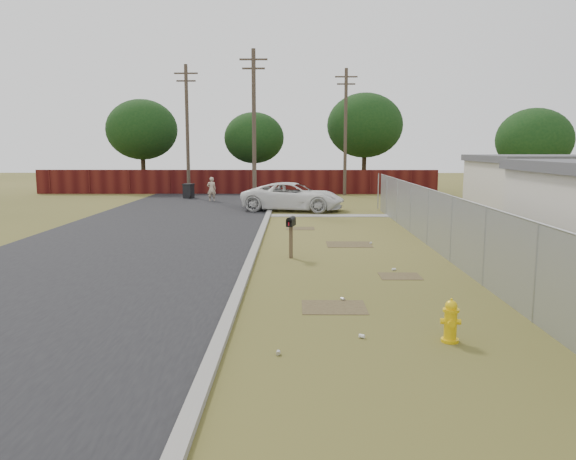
{
  "coord_description": "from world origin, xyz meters",
  "views": [
    {
      "loc": [
        -1.67,
        -16.87,
        3.47
      ],
      "look_at": [
        -1.85,
        -0.88,
        1.1
      ],
      "focal_mm": 35.0,
      "sensor_mm": 36.0,
      "label": 1
    }
  ],
  "objects_px": {
    "fire_hydrant": "(451,322)",
    "pedestrian": "(212,189)",
    "pickup_truck": "(293,197)",
    "trash_bin": "(189,191)",
    "mailbox": "(291,225)"
  },
  "relations": [
    {
      "from": "fire_hydrant",
      "to": "pedestrian",
      "type": "height_order",
      "value": "pedestrian"
    },
    {
      "from": "pickup_truck",
      "to": "trash_bin",
      "type": "height_order",
      "value": "pickup_truck"
    },
    {
      "from": "mailbox",
      "to": "pickup_truck",
      "type": "distance_m",
      "value": 13.38
    },
    {
      "from": "mailbox",
      "to": "pedestrian",
      "type": "xyz_separation_m",
      "value": [
        -5.23,
        18.67,
        -0.26
      ]
    },
    {
      "from": "mailbox",
      "to": "trash_bin",
      "type": "bearing_deg",
      "value": 108.92
    },
    {
      "from": "trash_bin",
      "to": "pickup_truck",
      "type": "bearing_deg",
      "value": -45.94
    },
    {
      "from": "pickup_truck",
      "to": "pedestrian",
      "type": "height_order",
      "value": "pedestrian"
    },
    {
      "from": "fire_hydrant",
      "to": "mailbox",
      "type": "relative_size",
      "value": 0.61
    },
    {
      "from": "pickup_truck",
      "to": "trash_bin",
      "type": "relative_size",
      "value": 5.58
    },
    {
      "from": "trash_bin",
      "to": "fire_hydrant",
      "type": "bearing_deg",
      "value": -70.6
    },
    {
      "from": "fire_hydrant",
      "to": "pickup_truck",
      "type": "distance_m",
      "value": 21.26
    },
    {
      "from": "fire_hydrant",
      "to": "pickup_truck",
      "type": "relative_size",
      "value": 0.14
    },
    {
      "from": "mailbox",
      "to": "trash_bin",
      "type": "distance_m",
      "value": 21.98
    },
    {
      "from": "fire_hydrant",
      "to": "pedestrian",
      "type": "bearing_deg",
      "value": 107.15
    },
    {
      "from": "trash_bin",
      "to": "pedestrian",
      "type": "bearing_deg",
      "value": -48.19
    }
  ]
}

